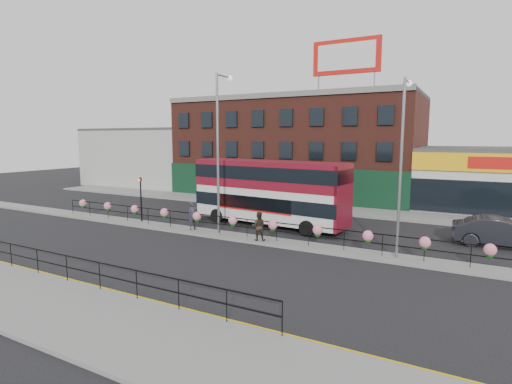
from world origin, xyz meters
The scene contains 18 objects.
ground centered at (0.00, 0.00, 0.00)m, with size 120.00×120.00×0.00m, color black.
south_pavement centered at (0.00, -12.00, 0.07)m, with size 60.00×4.00×0.15m, color gray.
north_pavement centered at (0.00, 12.00, 0.07)m, with size 60.00×4.00×0.15m, color gray.
median centered at (0.00, 0.00, 0.07)m, with size 60.00×1.60×0.15m, color gray.
yellow_line_inner centered at (0.00, -9.70, 0.01)m, with size 60.00×0.10×0.01m, color gold.
yellow_line_outer centered at (0.00, -9.88, 0.01)m, with size 60.00×0.10×0.01m, color gold.
brick_building centered at (-4.00, 19.96, 5.13)m, with size 25.00×12.21×10.30m.
warehouse_west centered at (-24.25, 20.00, 3.65)m, with size 15.50×12.00×7.30m.
billboard centered at (2.50, 14.99, 13.18)m, with size 6.00×0.29×4.40m.
median_railing centered at (0.00, 0.00, 1.05)m, with size 30.04×0.56×1.23m.
south_railing centered at (-2.00, -10.10, 0.96)m, with size 20.04×0.05×1.12m.
double_decker_bus centered at (0.45, 4.11, 2.80)m, with size 11.49×3.79×4.56m.
car centered at (14.48, 5.50, 0.83)m, with size 5.15×2.02×1.67m, color #222229.
pedestrian_a centered at (-3.11, 0.05, 1.09)m, with size 0.67×0.80×1.88m, color #292933.
pedestrian_b centered at (1.99, -0.36, 1.00)m, with size 1.00×0.89×1.70m, color black.
lamp_column_west centered at (-1.11, 0.34, 6.03)m, with size 0.36×1.74×9.91m.
lamp_column_east centered at (9.70, 0.26, 5.42)m, with size 0.32×1.56×8.89m.
traffic_light_median centered at (-8.00, 0.39, 2.47)m, with size 0.15×0.28×3.65m.
Camera 1 is at (12.76, -20.57, 6.15)m, focal length 28.00 mm.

